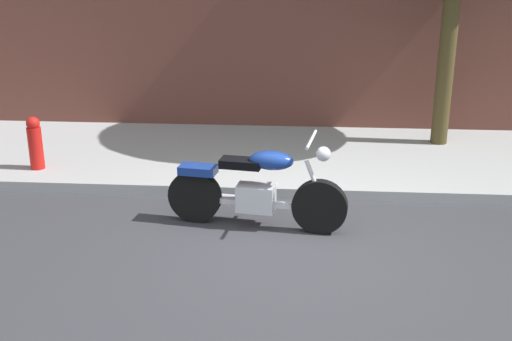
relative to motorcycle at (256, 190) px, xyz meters
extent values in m
plane|color=#38383D|center=(0.52, -0.58, -0.46)|extent=(60.00, 60.00, 0.00)
cube|color=#A8A8A8|center=(0.52, 2.47, -0.39)|extent=(24.97, 3.14, 0.14)
cylinder|color=black|center=(0.75, -0.12, -0.14)|extent=(0.66, 0.22, 0.65)
cylinder|color=black|center=(-0.75, 0.11, -0.14)|extent=(0.66, 0.22, 0.65)
cube|color=silver|center=(0.00, 0.00, -0.09)|extent=(0.48, 0.34, 0.32)
cube|color=silver|center=(0.00, 0.00, -0.16)|extent=(1.36, 0.28, 0.06)
ellipsoid|color=navy|center=(0.18, -0.03, 0.38)|extent=(0.55, 0.33, 0.22)
cube|color=black|center=(-0.18, 0.02, 0.32)|extent=(0.51, 0.31, 0.10)
cube|color=navy|center=(-0.70, 0.10, 0.20)|extent=(0.47, 0.30, 0.10)
cylinder|color=silver|center=(0.69, -0.11, 0.14)|extent=(0.28, 0.09, 0.58)
cylinder|color=silver|center=(0.63, -0.10, 0.66)|extent=(0.14, 0.70, 0.04)
sphere|color=silver|center=(0.77, -0.12, 0.50)|extent=(0.17, 0.17, 0.17)
cylinder|color=silver|center=(-0.22, 0.19, -0.19)|extent=(0.80, 0.21, 0.09)
cylinder|color=#483C1F|center=(2.75, 3.21, 1.29)|extent=(0.26, 0.26, 3.51)
cylinder|color=red|center=(-3.26, 1.48, -0.09)|extent=(0.20, 0.20, 0.75)
sphere|color=red|center=(-3.26, 1.48, 0.35)|extent=(0.19, 0.19, 0.19)
camera|label=1|loc=(0.52, -7.01, 2.71)|focal=45.08mm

